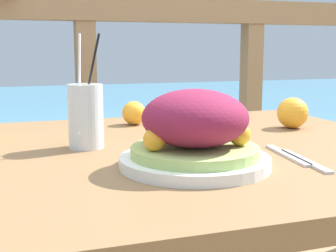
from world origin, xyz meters
name	(u,v)px	position (x,y,z in m)	size (l,w,h in m)	color
patio_table	(146,187)	(0.00, 0.00, 0.64)	(1.25, 0.93, 0.73)	olive
railing_fence	(86,95)	(0.00, 0.80, 0.77)	(2.80, 0.08, 1.12)	#937551
sea_backdrop	(44,129)	(0.00, 3.30, 0.23)	(12.00, 4.00, 0.46)	teal
salad_plate	(195,134)	(0.04, -0.18, 0.79)	(0.27, 0.27, 0.14)	white
drink_glass	(86,116)	(-0.12, 0.05, 0.79)	(0.07, 0.08, 0.24)	silver
fork	(305,161)	(0.25, -0.21, 0.73)	(0.04, 0.18, 0.00)	silver
knife	(287,155)	(0.25, -0.16, 0.73)	(0.04, 0.18, 0.00)	silver
orange_near_basket	(134,113)	(0.06, 0.32, 0.76)	(0.07, 0.07, 0.07)	#F9A328
orange_near_glass	(293,113)	(0.44, 0.13, 0.77)	(0.08, 0.08, 0.08)	#F9A328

